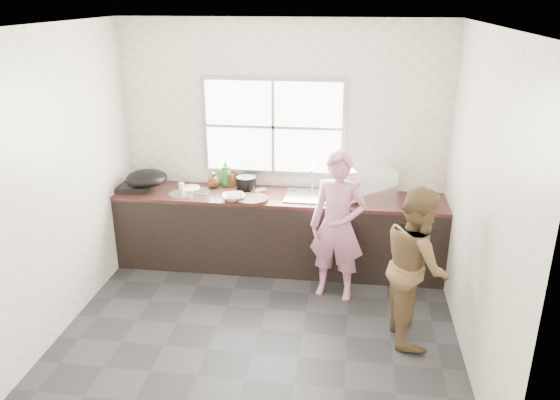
# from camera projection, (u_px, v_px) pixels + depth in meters

# --- Properties ---
(floor) EXTENTS (3.60, 3.20, 0.01)m
(floor) POSITION_uv_depth(u_px,v_px,m) (260.00, 330.00, 5.07)
(floor) COLOR #28282B
(floor) RESTS_ON ground
(ceiling) EXTENTS (3.60, 3.20, 0.01)m
(ceiling) POSITION_uv_depth(u_px,v_px,m) (255.00, 25.00, 4.11)
(ceiling) COLOR silver
(ceiling) RESTS_ON wall_back
(wall_back) EXTENTS (3.60, 0.01, 2.70)m
(wall_back) POSITION_uv_depth(u_px,v_px,m) (283.00, 144.00, 6.08)
(wall_back) COLOR silver
(wall_back) RESTS_ON ground
(wall_left) EXTENTS (0.01, 3.20, 2.70)m
(wall_left) POSITION_uv_depth(u_px,v_px,m) (57.00, 184.00, 4.81)
(wall_left) COLOR beige
(wall_left) RESTS_ON ground
(wall_right) EXTENTS (0.01, 3.20, 2.70)m
(wall_right) POSITION_uv_depth(u_px,v_px,m) (480.00, 204.00, 4.36)
(wall_right) COLOR beige
(wall_right) RESTS_ON ground
(wall_front) EXTENTS (3.60, 0.01, 2.70)m
(wall_front) POSITION_uv_depth(u_px,v_px,m) (210.00, 289.00, 3.10)
(wall_front) COLOR beige
(wall_front) RESTS_ON ground
(cabinet) EXTENTS (3.60, 0.62, 0.82)m
(cabinet) POSITION_uv_depth(u_px,v_px,m) (279.00, 233.00, 6.12)
(cabinet) COLOR black
(cabinet) RESTS_ON floor
(countertop) EXTENTS (3.60, 0.64, 0.04)m
(countertop) POSITION_uv_depth(u_px,v_px,m) (279.00, 197.00, 5.96)
(countertop) COLOR #351A15
(countertop) RESTS_ON cabinet
(sink) EXTENTS (0.55, 0.45, 0.02)m
(sink) POSITION_uv_depth(u_px,v_px,m) (311.00, 196.00, 5.91)
(sink) COLOR silver
(sink) RESTS_ON countertop
(faucet) EXTENTS (0.02, 0.02, 0.30)m
(faucet) POSITION_uv_depth(u_px,v_px,m) (312.00, 178.00, 6.05)
(faucet) COLOR silver
(faucet) RESTS_ON countertop
(window_frame) EXTENTS (1.60, 0.05, 1.10)m
(window_frame) POSITION_uv_depth(u_px,v_px,m) (273.00, 127.00, 6.00)
(window_frame) COLOR #9EA0A5
(window_frame) RESTS_ON wall_back
(window_glazing) EXTENTS (1.50, 0.01, 1.00)m
(window_glazing) POSITION_uv_depth(u_px,v_px,m) (273.00, 127.00, 5.98)
(window_glazing) COLOR white
(window_glazing) RESTS_ON window_frame
(woman) EXTENTS (0.58, 0.44, 1.43)m
(woman) POSITION_uv_depth(u_px,v_px,m) (337.00, 231.00, 5.41)
(woman) COLOR pink
(woman) RESTS_ON floor
(person_side) EXTENTS (0.63, 0.76, 1.42)m
(person_side) POSITION_uv_depth(u_px,v_px,m) (416.00, 265.00, 4.75)
(person_side) COLOR brown
(person_side) RESTS_ON floor
(cutting_board) EXTENTS (0.36, 0.36, 0.04)m
(cutting_board) POSITION_uv_depth(u_px,v_px,m) (252.00, 199.00, 5.80)
(cutting_board) COLOR #331E14
(cutting_board) RESTS_ON countertop
(cleaver) EXTENTS (0.21, 0.18, 0.01)m
(cleaver) POSITION_uv_depth(u_px,v_px,m) (258.00, 190.00, 6.00)
(cleaver) COLOR #B4B8BB
(cleaver) RESTS_ON cutting_board
(bowl_mince) EXTENTS (0.30, 0.30, 0.06)m
(bowl_mince) POSITION_uv_depth(u_px,v_px,m) (234.00, 197.00, 5.81)
(bowl_mince) COLOR silver
(bowl_mince) RESTS_ON countertop
(bowl_crabs) EXTENTS (0.25, 0.25, 0.07)m
(bowl_crabs) POSITION_uv_depth(u_px,v_px,m) (348.00, 199.00, 5.75)
(bowl_crabs) COLOR white
(bowl_crabs) RESTS_ON countertop
(bowl_held) EXTENTS (0.21, 0.21, 0.05)m
(bowl_held) POSITION_uv_depth(u_px,v_px,m) (340.00, 199.00, 5.78)
(bowl_held) COLOR white
(bowl_held) RESTS_ON countertop
(black_pot) EXTENTS (0.22, 0.22, 0.16)m
(black_pot) POSITION_uv_depth(u_px,v_px,m) (246.00, 184.00, 6.07)
(black_pot) COLOR black
(black_pot) RESTS_ON countertop
(plate_food) EXTENTS (0.29, 0.29, 0.02)m
(plate_food) POSITION_uv_depth(u_px,v_px,m) (190.00, 188.00, 6.15)
(plate_food) COLOR white
(plate_food) RESTS_ON countertop
(bottle_green) EXTENTS (0.14, 0.14, 0.32)m
(bottle_green) POSITION_uv_depth(u_px,v_px,m) (226.00, 172.00, 6.19)
(bottle_green) COLOR #29802A
(bottle_green) RESTS_ON countertop
(bottle_brown_tall) EXTENTS (0.12, 0.12, 0.20)m
(bottle_brown_tall) POSITION_uv_depth(u_px,v_px,m) (230.00, 177.00, 6.21)
(bottle_brown_tall) COLOR #3F2A0F
(bottle_brown_tall) RESTS_ON countertop
(bottle_brown_short) EXTENTS (0.15, 0.15, 0.16)m
(bottle_brown_short) POSITION_uv_depth(u_px,v_px,m) (214.00, 181.00, 6.17)
(bottle_brown_short) COLOR #442611
(bottle_brown_short) RESTS_ON countertop
(glass_jar) EXTENTS (0.08, 0.08, 0.09)m
(glass_jar) POSITION_uv_depth(u_px,v_px,m) (182.00, 187.00, 6.08)
(glass_jar) COLOR silver
(glass_jar) RESTS_ON countertop
(burner) EXTENTS (0.43, 0.43, 0.05)m
(burner) POSITION_uv_depth(u_px,v_px,m) (134.00, 186.00, 6.15)
(burner) COLOR black
(burner) RESTS_ON countertop
(wok) EXTENTS (0.59, 0.59, 0.17)m
(wok) POSITION_uv_depth(u_px,v_px,m) (147.00, 178.00, 6.05)
(wok) COLOR black
(wok) RESTS_ON burner
(dish_rack) EXTENTS (0.50, 0.43, 0.32)m
(dish_rack) POSITION_uv_depth(u_px,v_px,m) (373.00, 184.00, 5.83)
(dish_rack) COLOR white
(dish_rack) RESTS_ON countertop
(pot_lid_left) EXTENTS (0.35, 0.35, 0.01)m
(pot_lid_left) POSITION_uv_depth(u_px,v_px,m) (181.00, 194.00, 5.97)
(pot_lid_left) COLOR silver
(pot_lid_left) RESTS_ON countertop
(pot_lid_right) EXTENTS (0.28, 0.28, 0.01)m
(pot_lid_right) POSITION_uv_depth(u_px,v_px,m) (202.00, 191.00, 6.06)
(pot_lid_right) COLOR #A3A6A9
(pot_lid_right) RESTS_ON countertop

